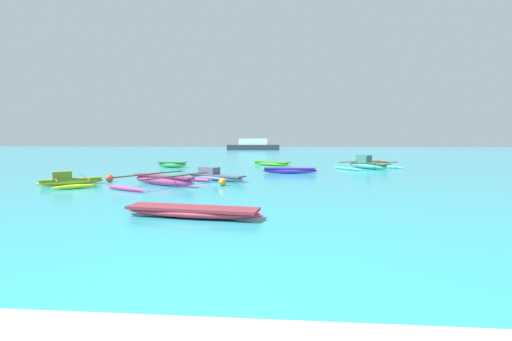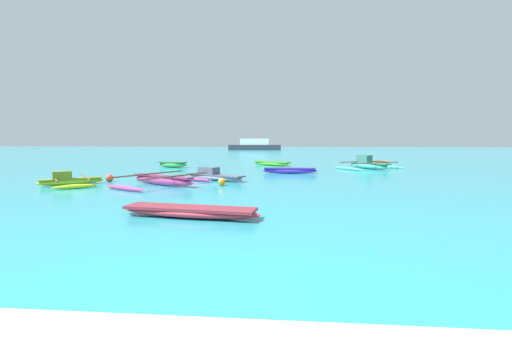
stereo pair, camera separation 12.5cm
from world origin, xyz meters
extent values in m
ellipsoid|color=#43BC5C|center=(-7.81, 23.73, 0.23)|extent=(2.52, 1.10, 0.46)
cube|color=#31743F|center=(-7.81, 23.73, 0.42)|extent=(2.33, 1.04, 0.08)
ellipsoid|color=#7F8CB1|center=(-2.63, 15.29, 0.16)|extent=(3.68, 2.57, 0.33)
cube|color=#525A6E|center=(-2.63, 15.29, 0.29)|extent=(3.40, 2.39, 0.08)
cube|color=#525A6E|center=(-3.04, 15.53, 0.51)|extent=(1.24, 1.07, 0.36)
ellipsoid|color=#60E536|center=(-0.05, 26.56, 0.18)|extent=(3.54, 2.72, 0.35)
cube|color=#428B2A|center=(-0.05, 26.56, 0.31)|extent=(3.27, 2.53, 0.08)
ellipsoid|color=#5730DE|center=(1.37, 19.48, 0.19)|extent=(3.59, 0.63, 0.37)
cube|color=#3C2786|center=(1.37, 19.48, 0.33)|extent=(3.30, 0.60, 0.08)
ellipsoid|color=#C4397D|center=(-4.72, 13.06, 0.24)|extent=(3.74, 2.36, 0.47)
cube|color=#782C51|center=(-4.72, 13.06, 0.43)|extent=(3.45, 2.19, 0.08)
cylinder|color=brown|center=(-3.93, 12.62, 0.49)|extent=(2.09, 3.67, 0.07)
cylinder|color=brown|center=(-5.51, 13.50, 0.49)|extent=(2.09, 3.67, 0.07)
ellipsoid|color=#C4397D|center=(-3.70, 14.88, 0.10)|extent=(2.27, 1.39, 0.20)
ellipsoid|color=#C4397D|center=(-5.73, 11.24, 0.10)|extent=(2.27, 1.39, 0.20)
ellipsoid|color=#C3DE24|center=(-9.12, 12.77, 0.16)|extent=(2.53, 2.13, 0.32)
cube|color=olive|center=(-9.12, 12.77, 0.28)|extent=(2.34, 1.97, 0.08)
cube|color=olive|center=(-9.40, 12.55, 0.50)|extent=(0.87, 0.80, 0.35)
cylinder|color=brown|center=(-8.61, 13.17, 0.34)|extent=(1.98, 2.48, 0.07)
cylinder|color=brown|center=(-9.62, 12.38, 0.34)|extent=(1.98, 2.48, 0.07)
ellipsoid|color=#C3DE24|center=(-10.08, 13.99, 0.10)|extent=(1.51, 1.25, 0.20)
ellipsoid|color=#C3DE24|center=(-8.15, 11.55, 0.10)|extent=(1.51, 1.25, 0.20)
ellipsoid|color=#D53244|center=(-1.54, 6.47, 0.15)|extent=(4.09, 1.35, 0.29)
cube|color=maroon|center=(-1.54, 6.47, 0.25)|extent=(3.77, 1.27, 0.08)
ellipsoid|color=#E6C36A|center=(8.53, 26.71, 0.24)|extent=(2.55, 1.32, 0.47)
cube|color=olive|center=(8.53, 26.71, 0.43)|extent=(2.35, 1.25, 0.08)
cylinder|color=brown|center=(9.06, 26.59, 0.49)|extent=(0.76, 3.30, 0.07)
cylinder|color=brown|center=(8.00, 26.82, 0.49)|extent=(0.76, 3.30, 0.07)
ellipsoid|color=#E6C36A|center=(8.88, 28.35, 0.10)|extent=(1.46, 0.49, 0.20)
ellipsoid|color=#E6C36A|center=(8.18, 25.07, 0.10)|extent=(1.46, 0.49, 0.20)
ellipsoid|color=#47B09C|center=(7.38, 23.61, 0.24)|extent=(2.69, 3.75, 0.49)
cube|color=#336E62|center=(7.38, 23.61, 0.45)|extent=(2.50, 3.46, 0.08)
cube|color=#336E62|center=(7.11, 24.04, 0.75)|extent=(1.08, 1.26, 0.53)
cylinder|color=brown|center=(7.85, 22.85, 0.51)|extent=(3.50, 2.21, 0.07)
cylinder|color=brown|center=(6.90, 24.38, 0.51)|extent=(3.50, 2.21, 0.07)
ellipsoid|color=#47B09C|center=(9.11, 24.69, 0.10)|extent=(1.75, 2.64, 0.20)
ellipsoid|color=#47B09C|center=(5.65, 22.54, 0.10)|extent=(1.75, 2.64, 0.20)
sphere|color=orange|center=(-1.89, 13.15, 0.18)|extent=(0.36, 0.36, 0.36)
sphere|color=#E54C2D|center=(-7.93, 14.14, 0.20)|extent=(0.39, 0.39, 0.39)
cube|color=#2D333D|center=(-5.86, 75.87, 0.60)|extent=(11.95, 2.63, 1.19)
cube|color=white|center=(-5.86, 75.87, 1.91)|extent=(6.57, 2.23, 1.43)
camera|label=1|loc=(0.95, -2.65, 2.11)|focal=24.00mm
camera|label=2|loc=(1.07, -2.64, 2.11)|focal=24.00mm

